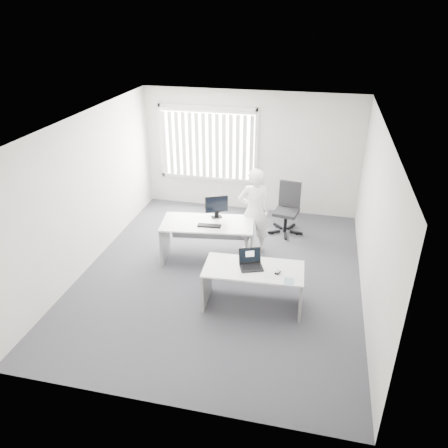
% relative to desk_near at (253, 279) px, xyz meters
% --- Properties ---
extents(ground, '(6.00, 6.00, 0.00)m').
position_rel_desk_near_xyz_m(ground, '(-0.72, 0.77, -0.52)').
color(ground, '#515058').
rests_on(ground, ground).
extents(wall_back, '(5.00, 0.02, 2.80)m').
position_rel_desk_near_xyz_m(wall_back, '(-0.72, 3.77, 0.88)').
color(wall_back, silver).
rests_on(wall_back, ground).
extents(wall_front, '(5.00, 0.02, 2.80)m').
position_rel_desk_near_xyz_m(wall_front, '(-0.72, -2.23, 0.88)').
color(wall_front, silver).
rests_on(wall_front, ground).
extents(wall_left, '(0.02, 6.00, 2.80)m').
position_rel_desk_near_xyz_m(wall_left, '(-3.22, 0.77, 0.88)').
color(wall_left, silver).
rests_on(wall_left, ground).
extents(wall_right, '(0.02, 6.00, 2.80)m').
position_rel_desk_near_xyz_m(wall_right, '(1.78, 0.77, 0.88)').
color(wall_right, silver).
rests_on(wall_right, ground).
extents(ceiling, '(5.00, 6.00, 0.02)m').
position_rel_desk_near_xyz_m(ceiling, '(-0.72, 0.77, 2.28)').
color(ceiling, silver).
rests_on(ceiling, wall_back).
extents(window, '(2.32, 0.06, 1.76)m').
position_rel_desk_near_xyz_m(window, '(-1.72, 3.73, 1.03)').
color(window, silver).
rests_on(window, wall_back).
extents(blinds, '(2.20, 0.10, 1.50)m').
position_rel_desk_near_xyz_m(blinds, '(-1.72, 3.67, 1.00)').
color(blinds, silver).
rests_on(blinds, wall_back).
extents(desk_near, '(1.61, 0.82, 0.72)m').
position_rel_desk_near_xyz_m(desk_near, '(0.00, 0.00, 0.00)').
color(desk_near, white).
rests_on(desk_near, ground).
extents(desk_far, '(1.81, 1.03, 0.78)m').
position_rel_desk_near_xyz_m(desk_far, '(-1.09, 1.27, 0.05)').
color(desk_far, white).
rests_on(desk_far, ground).
extents(office_chair, '(0.73, 0.73, 1.11)m').
position_rel_desk_near_xyz_m(office_chair, '(0.27, 2.75, -0.17)').
color(office_chair, black).
rests_on(office_chair, ground).
extents(person, '(0.72, 0.57, 1.74)m').
position_rel_desk_near_xyz_m(person, '(-0.29, 1.79, 0.35)').
color(person, white).
rests_on(person, ground).
extents(laptop, '(0.44, 0.42, 0.28)m').
position_rel_desk_near_xyz_m(laptop, '(-0.03, -0.01, 0.34)').
color(laptop, black).
rests_on(laptop, desk_near).
extents(paper_sheet, '(0.35, 0.28, 0.00)m').
position_rel_desk_near_xyz_m(paper_sheet, '(0.34, -0.12, 0.20)').
color(paper_sheet, silver).
rests_on(paper_sheet, desk_near).
extents(mouse, '(0.09, 0.12, 0.04)m').
position_rel_desk_near_xyz_m(mouse, '(0.39, -0.06, 0.22)').
color(mouse, silver).
rests_on(mouse, paper_sheet).
extents(booklet, '(0.16, 0.22, 0.01)m').
position_rel_desk_near_xyz_m(booklet, '(0.58, -0.26, 0.21)').
color(booklet, white).
rests_on(booklet, desk_near).
extents(keyboard, '(0.44, 0.18, 0.02)m').
position_rel_desk_near_xyz_m(keyboard, '(-1.02, 1.13, 0.27)').
color(keyboard, black).
rests_on(keyboard, desk_far).
extents(monitor, '(0.46, 0.31, 0.44)m').
position_rel_desk_near_xyz_m(monitor, '(-0.98, 1.53, 0.49)').
color(monitor, black).
rests_on(monitor, desk_far).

